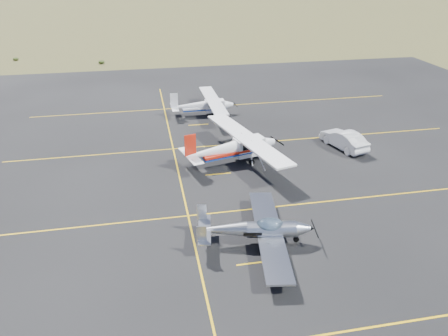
{
  "coord_description": "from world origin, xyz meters",
  "views": [
    {
      "loc": [
        -8.31,
        -22.09,
        15.42
      ],
      "look_at": [
        -2.97,
        5.3,
        1.6
      ],
      "focal_mm": 35.0,
      "sensor_mm": 36.0,
      "label": 1
    }
  ],
  "objects_px": {
    "aircraft_low_wing": "(258,229)",
    "sedan": "(344,139)",
    "aircraft_cessna": "(233,147)",
    "aircraft_plain": "(204,105)"
  },
  "relations": [
    {
      "from": "aircraft_cessna",
      "to": "aircraft_plain",
      "type": "relative_size",
      "value": 1.21
    },
    {
      "from": "aircraft_low_wing",
      "to": "sedan",
      "type": "height_order",
      "value": "aircraft_low_wing"
    },
    {
      "from": "aircraft_cessna",
      "to": "aircraft_low_wing",
      "type": "bearing_deg",
      "value": -109.31
    },
    {
      "from": "aircraft_low_wing",
      "to": "aircraft_plain",
      "type": "xyz_separation_m",
      "value": [
        0.31,
        22.99,
        0.16
      ]
    },
    {
      "from": "aircraft_low_wing",
      "to": "sedan",
      "type": "distance_m",
      "value": 16.38
    },
    {
      "from": "aircraft_plain",
      "to": "aircraft_cessna",
      "type": "bearing_deg",
      "value": -87.62
    },
    {
      "from": "aircraft_cessna",
      "to": "aircraft_plain",
      "type": "height_order",
      "value": "aircraft_cessna"
    },
    {
      "from": "aircraft_cessna",
      "to": "aircraft_plain",
      "type": "xyz_separation_m",
      "value": [
        -0.63,
        11.88,
        -0.23
      ]
    },
    {
      "from": "aircraft_plain",
      "to": "sedan",
      "type": "bearing_deg",
      "value": -46.1
    },
    {
      "from": "aircraft_low_wing",
      "to": "aircraft_plain",
      "type": "height_order",
      "value": "aircraft_plain"
    }
  ]
}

